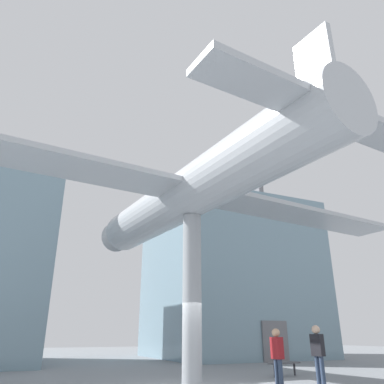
{
  "coord_description": "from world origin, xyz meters",
  "views": [
    {
      "loc": [
        -5.3,
        -11.7,
        1.54
      ],
      "look_at": [
        0.0,
        0.0,
        6.43
      ],
      "focal_mm": 35.0,
      "sensor_mm": 36.0,
      "label": 1
    }
  ],
  "objects_px": {
    "plaza_bench": "(284,364)",
    "suspended_airplane": "(189,193)",
    "support_pylon_central": "(192,295)",
    "visitor_person": "(277,353)",
    "visitor_second": "(318,350)"
  },
  "relations": [
    {
      "from": "plaza_bench",
      "to": "suspended_airplane",
      "type": "bearing_deg",
      "value": -164.52
    },
    {
      "from": "support_pylon_central",
      "to": "plaza_bench",
      "type": "height_order",
      "value": "support_pylon_central"
    },
    {
      "from": "plaza_bench",
      "to": "visitor_person",
      "type": "bearing_deg",
      "value": -130.0
    },
    {
      "from": "visitor_person",
      "to": "suspended_airplane",
      "type": "bearing_deg",
      "value": -124.25
    },
    {
      "from": "support_pylon_central",
      "to": "visitor_second",
      "type": "height_order",
      "value": "support_pylon_central"
    },
    {
      "from": "suspended_airplane",
      "to": "visitor_person",
      "type": "distance_m",
      "value": 6.12
    },
    {
      "from": "support_pylon_central",
      "to": "visitor_person",
      "type": "height_order",
      "value": "support_pylon_central"
    },
    {
      "from": "visitor_second",
      "to": "plaza_bench",
      "type": "height_order",
      "value": "visitor_second"
    },
    {
      "from": "support_pylon_central",
      "to": "plaza_bench",
      "type": "xyz_separation_m",
      "value": [
        4.67,
        1.5,
        -2.32
      ]
    },
    {
      "from": "visitor_second",
      "to": "visitor_person",
      "type": "bearing_deg",
      "value": 75.92
    },
    {
      "from": "suspended_airplane",
      "to": "visitor_second",
      "type": "xyz_separation_m",
      "value": [
        3.89,
        -1.59,
        -5.38
      ]
    },
    {
      "from": "support_pylon_central",
      "to": "plaza_bench",
      "type": "relative_size",
      "value": 3.47
    },
    {
      "from": "visitor_person",
      "to": "plaza_bench",
      "type": "relative_size",
      "value": 1.08
    },
    {
      "from": "suspended_airplane",
      "to": "visitor_second",
      "type": "bearing_deg",
      "value": -28.78
    },
    {
      "from": "visitor_second",
      "to": "plaza_bench",
      "type": "distance_m",
      "value": 3.06
    }
  ]
}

